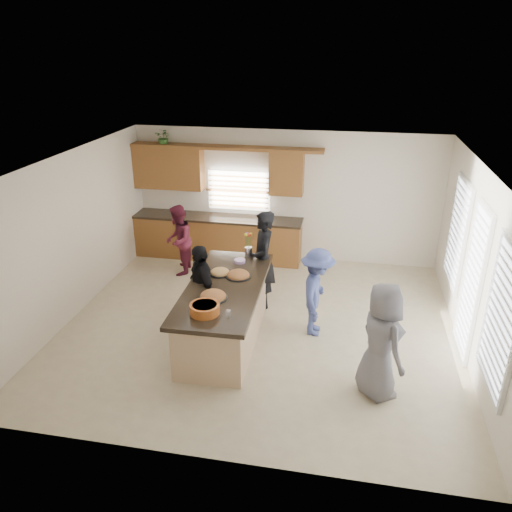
% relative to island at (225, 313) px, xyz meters
% --- Properties ---
extents(floor, '(6.50, 6.50, 0.00)m').
position_rel_island_xyz_m(floor, '(0.47, 0.47, -0.45)').
color(floor, beige).
rests_on(floor, ground).
extents(room_shell, '(6.52, 6.02, 2.81)m').
position_rel_island_xyz_m(room_shell, '(0.47, 0.47, 1.45)').
color(room_shell, silver).
rests_on(room_shell, ground).
extents(back_cabinetry, '(4.08, 0.66, 2.46)m').
position_rel_island_xyz_m(back_cabinetry, '(-1.00, 3.20, 0.46)').
color(back_cabinetry, brown).
rests_on(back_cabinetry, ground).
extents(right_wall_glazing, '(0.06, 4.00, 2.25)m').
position_rel_island_xyz_m(right_wall_glazing, '(3.69, 0.34, 0.89)').
color(right_wall_glazing, white).
rests_on(right_wall_glazing, ground).
extents(island, '(1.20, 2.72, 0.95)m').
position_rel_island_xyz_m(island, '(0.00, 0.00, 0.00)').
color(island, tan).
rests_on(island, ground).
extents(platter_front, '(0.43, 0.43, 0.18)m').
position_rel_island_xyz_m(platter_front, '(-0.07, -0.43, 0.53)').
color(platter_front, black).
rests_on(platter_front, island).
extents(platter_mid, '(0.41, 0.41, 0.16)m').
position_rel_island_xyz_m(platter_mid, '(0.14, 0.35, 0.52)').
color(platter_mid, black).
rests_on(platter_mid, island).
extents(platter_back, '(0.35, 0.35, 0.14)m').
position_rel_island_xyz_m(platter_back, '(-0.17, 0.40, 0.52)').
color(platter_back, black).
rests_on(platter_back, island).
extents(salad_bowl, '(0.42, 0.42, 0.14)m').
position_rel_island_xyz_m(salad_bowl, '(-0.06, -0.88, 0.58)').
color(salad_bowl, '#B85B21').
rests_on(salad_bowl, island).
extents(clear_cup, '(0.07, 0.07, 0.10)m').
position_rel_island_xyz_m(clear_cup, '(0.28, -0.91, 0.55)').
color(clear_cup, white).
rests_on(clear_cup, island).
extents(plate_stack, '(0.19, 0.19, 0.05)m').
position_rel_island_xyz_m(plate_stack, '(0.04, 0.92, 0.52)').
color(plate_stack, '#B68CCC').
rests_on(plate_stack, island).
extents(flower_vase, '(0.14, 0.14, 0.44)m').
position_rel_island_xyz_m(flower_vase, '(0.14, 1.21, 0.72)').
color(flower_vase, silver).
rests_on(flower_vase, island).
extents(potted_plant, '(0.39, 0.35, 0.38)m').
position_rel_island_xyz_m(potted_plant, '(-2.09, 3.29, 2.14)').
color(potted_plant, '#3F7930').
rests_on(potted_plant, back_cabinetry).
extents(woman_left_back, '(0.61, 0.75, 1.79)m').
position_rel_island_xyz_m(woman_left_back, '(0.40, 1.21, 0.44)').
color(woman_left_back, black).
rests_on(woman_left_back, ground).
extents(woman_left_mid, '(0.64, 0.77, 1.45)m').
position_rel_island_xyz_m(woman_left_mid, '(-1.53, 2.23, 0.27)').
color(woman_left_mid, maroon).
rests_on(woman_left_mid, ground).
extents(woman_left_front, '(0.84, 0.95, 1.54)m').
position_rel_island_xyz_m(woman_left_front, '(-0.42, 0.14, 0.32)').
color(woman_left_front, black).
rests_on(woman_left_front, ground).
extents(woman_right_back, '(0.59, 0.98, 1.49)m').
position_rel_island_xyz_m(woman_right_back, '(1.41, 0.44, 0.29)').
color(woman_right_back, '#404D8C').
rests_on(woman_right_back, ground).
extents(woman_right_front, '(0.86, 0.97, 1.66)m').
position_rel_island_xyz_m(woman_right_front, '(2.36, -0.95, 0.38)').
color(woman_right_front, slate).
rests_on(woman_right_front, ground).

